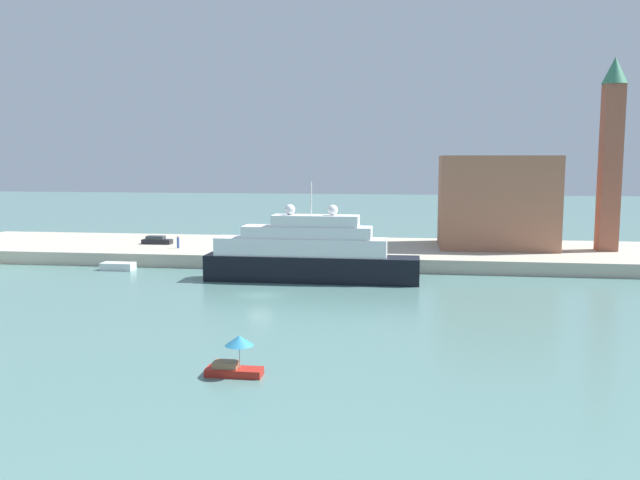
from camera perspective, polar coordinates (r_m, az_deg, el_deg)
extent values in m
plane|color=slate|center=(72.53, -5.14, -4.72)|extent=(400.00, 400.00, 0.00)
cube|color=#B7AD99|center=(99.11, -1.53, -0.99)|extent=(110.00, 23.31, 1.79)
cube|color=black|center=(80.07, -0.75, -2.44)|extent=(25.58, 3.97, 3.10)
cube|color=white|center=(79.89, -1.66, -0.57)|extent=(20.47, 3.65, 2.12)
cube|color=white|center=(79.55, -1.11, 0.68)|extent=(15.35, 3.34, 1.41)
cube|color=white|center=(79.25, -0.39, 1.65)|extent=(10.23, 3.02, 1.33)
cylinder|color=silver|center=(79.12, -0.76, 3.56)|extent=(0.16, 0.16, 3.96)
sphere|color=white|center=(78.87, 1.09, 2.57)|extent=(1.25, 1.25, 1.25)
sphere|color=white|center=(79.64, -2.58, 2.60)|extent=(1.25, 1.25, 1.25)
cube|color=#B22319|center=(46.75, -7.31, -11.06)|extent=(3.85, 1.40, 0.53)
cube|color=#8C6647|center=(46.75, -8.01, -10.44)|extent=(1.69, 1.12, 0.44)
cylinder|color=#B2B2B2|center=(46.34, -6.86, -9.84)|extent=(0.06, 0.06, 1.60)
cone|color=teal|center=(46.02, -6.88, -8.47)|extent=(1.97, 1.97, 0.69)
cube|color=silver|center=(92.22, -16.80, -2.15)|extent=(4.28, 1.99, 0.97)
cube|color=#9E664C|center=(100.49, 14.76, 3.19)|extent=(16.21, 12.38, 13.21)
cube|color=#93513D|center=(101.14, 23.43, 5.60)|extent=(2.62, 2.62, 22.83)
cone|color=#387A5B|center=(101.80, 23.81, 13.07)|extent=(3.41, 3.41, 3.66)
cube|color=black|center=(103.70, -13.68, -0.13)|extent=(4.43, 1.61, 0.71)
cube|color=#262D33|center=(103.71, -13.80, 0.21)|extent=(2.66, 1.45, 0.51)
cylinder|color=#334C8C|center=(98.19, -11.98, -0.23)|extent=(0.36, 0.36, 1.55)
sphere|color=tan|center=(98.08, -11.99, 0.29)|extent=(0.24, 0.24, 0.24)
cylinder|color=black|center=(89.24, -2.99, -1.05)|extent=(0.42, 0.42, 0.79)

